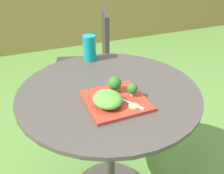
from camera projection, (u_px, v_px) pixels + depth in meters
bamboo_fence at (38, 6)px, 3.19m from camera, size 8.00×0.08×1.23m
patio_table at (109, 139)px, 1.23m from camera, size 0.81×0.81×0.76m
patio_chair at (92, 58)px, 1.94m from camera, size 0.55×0.55×0.90m
salad_plate at (116, 101)px, 0.97m from camera, size 0.24×0.24×0.01m
drinking_glass at (89, 49)px, 1.31m from camera, size 0.07×0.07×0.14m
fork at (124, 101)px, 0.96m from camera, size 0.09×0.14×0.00m
lettuce_mound at (108, 99)px, 0.93m from camera, size 0.11×0.13×0.05m
broccoli_floret_0 at (115, 83)px, 1.00m from camera, size 0.06×0.06×0.07m
broccoli_floret_1 at (132, 89)px, 0.98m from camera, size 0.04×0.04×0.06m
cucumber_slice_0 at (134, 106)px, 0.92m from camera, size 0.04×0.04×0.01m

